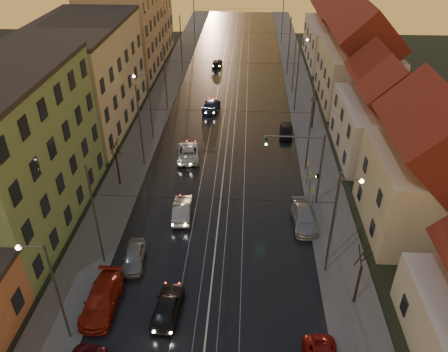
% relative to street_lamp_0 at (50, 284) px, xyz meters
% --- Properties ---
extents(road, '(16.00, 120.00, 0.04)m').
position_rel_street_lamp_0_xyz_m(road, '(9.10, 38.00, -4.87)').
color(road, black).
rests_on(road, ground).
extents(sidewalk_left, '(4.00, 120.00, 0.15)m').
position_rel_street_lamp_0_xyz_m(sidewalk_left, '(-0.90, 38.00, -4.81)').
color(sidewalk_left, '#4C4C4C').
rests_on(sidewalk_left, ground).
extents(sidewalk_right, '(4.00, 120.00, 0.15)m').
position_rel_street_lamp_0_xyz_m(sidewalk_right, '(19.10, 38.00, -4.81)').
color(sidewalk_right, '#4C4C4C').
rests_on(sidewalk_right, ground).
extents(tram_rail_0, '(0.06, 120.00, 0.03)m').
position_rel_street_lamp_0_xyz_m(tram_rail_0, '(6.90, 38.00, -4.83)').
color(tram_rail_0, gray).
rests_on(tram_rail_0, road).
extents(tram_rail_1, '(0.06, 120.00, 0.03)m').
position_rel_street_lamp_0_xyz_m(tram_rail_1, '(8.33, 38.00, -4.83)').
color(tram_rail_1, gray).
rests_on(tram_rail_1, road).
extents(tram_rail_2, '(0.06, 120.00, 0.03)m').
position_rel_street_lamp_0_xyz_m(tram_rail_2, '(9.87, 38.00, -4.83)').
color(tram_rail_2, gray).
rests_on(tram_rail_2, road).
extents(tram_rail_3, '(0.06, 120.00, 0.03)m').
position_rel_street_lamp_0_xyz_m(tram_rail_3, '(11.30, 38.00, -4.83)').
color(tram_rail_3, gray).
rests_on(tram_rail_3, road).
extents(apartment_left_1, '(10.00, 18.00, 13.00)m').
position_rel_street_lamp_0_xyz_m(apartment_left_1, '(-8.40, 12.00, 1.61)').
color(apartment_left_1, '#688655').
rests_on(apartment_left_1, ground).
extents(apartment_left_2, '(10.00, 20.00, 12.00)m').
position_rel_street_lamp_0_xyz_m(apartment_left_2, '(-8.40, 32.00, 1.11)').
color(apartment_left_2, '#C1AD95').
rests_on(apartment_left_2, ground).
extents(apartment_left_3, '(10.00, 24.00, 14.00)m').
position_rel_street_lamp_0_xyz_m(apartment_left_3, '(-8.40, 56.00, 2.11)').
color(apartment_left_3, tan).
rests_on(apartment_left_3, ground).
extents(house_right_1, '(8.67, 10.20, 10.80)m').
position_rel_street_lamp_0_xyz_m(house_right_1, '(26.10, 13.00, 0.56)').
color(house_right_1, beige).
rests_on(house_right_1, ground).
extents(house_right_2, '(9.18, 12.24, 9.20)m').
position_rel_street_lamp_0_xyz_m(house_right_2, '(26.10, 26.00, -0.24)').
color(house_right_2, beige).
rests_on(house_right_2, ground).
extents(house_right_3, '(9.18, 14.28, 11.50)m').
position_rel_street_lamp_0_xyz_m(house_right_3, '(26.10, 41.00, 0.92)').
color(house_right_3, beige).
rests_on(house_right_3, ground).
extents(house_right_4, '(9.18, 16.32, 10.00)m').
position_rel_street_lamp_0_xyz_m(house_right_4, '(26.10, 59.00, 0.16)').
color(house_right_4, beige).
rests_on(house_right_4, ground).
extents(catenary_pole_l_1, '(0.16, 0.16, 9.00)m').
position_rel_street_lamp_0_xyz_m(catenary_pole_l_1, '(0.50, 7.00, -0.39)').
color(catenary_pole_l_1, '#595B60').
rests_on(catenary_pole_l_1, ground).
extents(catenary_pole_r_1, '(0.16, 0.16, 9.00)m').
position_rel_street_lamp_0_xyz_m(catenary_pole_r_1, '(17.70, 7.00, -0.39)').
color(catenary_pole_r_1, '#595B60').
rests_on(catenary_pole_r_1, ground).
extents(catenary_pole_l_2, '(0.16, 0.16, 9.00)m').
position_rel_street_lamp_0_xyz_m(catenary_pole_l_2, '(0.50, 22.00, -0.39)').
color(catenary_pole_l_2, '#595B60').
rests_on(catenary_pole_l_2, ground).
extents(catenary_pole_r_2, '(0.16, 0.16, 9.00)m').
position_rel_street_lamp_0_xyz_m(catenary_pole_r_2, '(17.70, 22.00, -0.39)').
color(catenary_pole_r_2, '#595B60').
rests_on(catenary_pole_r_2, ground).
extents(catenary_pole_l_3, '(0.16, 0.16, 9.00)m').
position_rel_street_lamp_0_xyz_m(catenary_pole_l_3, '(0.50, 37.00, -0.39)').
color(catenary_pole_l_3, '#595B60').
rests_on(catenary_pole_l_3, ground).
extents(catenary_pole_r_3, '(0.16, 0.16, 9.00)m').
position_rel_street_lamp_0_xyz_m(catenary_pole_r_3, '(17.70, 37.00, -0.39)').
color(catenary_pole_r_3, '#595B60').
rests_on(catenary_pole_r_3, ground).
extents(catenary_pole_l_4, '(0.16, 0.16, 9.00)m').
position_rel_street_lamp_0_xyz_m(catenary_pole_l_4, '(0.50, 52.00, -0.39)').
color(catenary_pole_l_4, '#595B60').
rests_on(catenary_pole_l_4, ground).
extents(catenary_pole_r_4, '(0.16, 0.16, 9.00)m').
position_rel_street_lamp_0_xyz_m(catenary_pole_r_4, '(17.70, 52.00, -0.39)').
color(catenary_pole_r_4, '#595B60').
rests_on(catenary_pole_r_4, ground).
extents(catenary_pole_l_5, '(0.16, 0.16, 9.00)m').
position_rel_street_lamp_0_xyz_m(catenary_pole_l_5, '(0.50, 70.00, -0.39)').
color(catenary_pole_l_5, '#595B60').
rests_on(catenary_pole_l_5, ground).
extents(catenary_pole_r_5, '(0.16, 0.16, 9.00)m').
position_rel_street_lamp_0_xyz_m(catenary_pole_r_5, '(17.70, 70.00, -0.39)').
color(catenary_pole_r_5, '#595B60').
rests_on(catenary_pole_r_5, ground).
extents(street_lamp_0, '(1.75, 0.32, 8.00)m').
position_rel_street_lamp_0_xyz_m(street_lamp_0, '(0.00, 0.00, 0.00)').
color(street_lamp_0, '#595B60').
rests_on(street_lamp_0, ground).
extents(street_lamp_1, '(1.75, 0.32, 8.00)m').
position_rel_street_lamp_0_xyz_m(street_lamp_1, '(18.21, 8.00, 0.00)').
color(street_lamp_1, '#595B60').
rests_on(street_lamp_1, ground).
extents(street_lamp_2, '(1.75, 0.32, 8.00)m').
position_rel_street_lamp_0_xyz_m(street_lamp_2, '(0.00, 28.00, 0.00)').
color(street_lamp_2, '#595B60').
rests_on(street_lamp_2, ground).
extents(street_lamp_3, '(1.75, 0.32, 8.00)m').
position_rel_street_lamp_0_xyz_m(street_lamp_3, '(18.21, 44.00, 0.00)').
color(street_lamp_3, '#595B60').
rests_on(street_lamp_3, ground).
extents(traffic_light_mast, '(5.30, 0.32, 7.20)m').
position_rel_street_lamp_0_xyz_m(traffic_light_mast, '(17.10, 16.00, -0.29)').
color(traffic_light_mast, '#595B60').
rests_on(traffic_light_mast, ground).
extents(bare_tree_0, '(1.09, 1.09, 5.11)m').
position_rel_street_lamp_0_xyz_m(bare_tree_0, '(-1.09, 18.00, -2.40)').
color(bare_tree_0, black).
rests_on(bare_tree_0, ground).
extents(bare_tree_1, '(1.09, 1.09, 5.11)m').
position_rel_street_lamp_0_xyz_m(bare_tree_1, '(19.31, 4.00, -2.40)').
color(bare_tree_1, black).
rests_on(bare_tree_1, ground).
extents(bare_tree_2, '(1.09, 1.09, 5.11)m').
position_rel_street_lamp_0_xyz_m(bare_tree_2, '(19.51, 32.00, -2.40)').
color(bare_tree_2, black).
rests_on(bare_tree_2, ground).
extents(driving_car_0, '(2.03, 4.41, 1.46)m').
position_rel_street_lamp_0_xyz_m(driving_car_0, '(6.34, 2.33, -4.15)').
color(driving_car_0, black).
rests_on(driving_car_0, ground).
extents(driving_car_1, '(1.82, 4.54, 1.47)m').
position_rel_street_lamp_0_xyz_m(driving_car_1, '(5.84, 13.28, -4.15)').
color(driving_car_1, '#9A9B9F').
rests_on(driving_car_1, ground).
extents(driving_car_2, '(2.99, 5.38, 1.42)m').
position_rel_street_lamp_0_xyz_m(driving_car_2, '(5.05, 23.78, -4.17)').
color(driving_car_2, silver).
rests_on(driving_car_2, ground).
extents(driving_car_3, '(2.34, 5.02, 1.42)m').
position_rel_street_lamp_0_xyz_m(driving_car_3, '(6.52, 36.74, -4.18)').
color(driving_car_3, '#192C4D').
rests_on(driving_car_3, ground).
extents(driving_car_4, '(1.81, 3.83, 1.27)m').
position_rel_street_lamp_0_xyz_m(driving_car_4, '(6.00, 55.08, -4.25)').
color(driving_car_4, black).
rests_on(driving_car_4, ground).
extents(parked_left_2, '(2.18, 5.22, 1.51)m').
position_rel_street_lamp_0_xyz_m(parked_left_2, '(1.68, 2.61, -4.13)').
color(parked_left_2, maroon).
rests_on(parked_left_2, ground).
extents(parked_left_3, '(1.93, 4.03, 1.33)m').
position_rel_street_lamp_0_xyz_m(parked_left_3, '(2.90, 7.09, -4.22)').
color(parked_left_3, gray).
rests_on(parked_left_3, ground).
extents(parked_right_1, '(2.19, 4.92, 1.40)m').
position_rel_street_lamp_0_xyz_m(parked_right_1, '(16.63, 12.70, -4.18)').
color(parked_right_1, '#A3A3A9').
rests_on(parked_right_1, ground).
extents(parked_right_2, '(1.80, 3.96, 1.32)m').
position_rel_street_lamp_0_xyz_m(parked_right_2, '(16.13, 29.63, -4.23)').
color(parked_right_2, black).
rests_on(parked_right_2, ground).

